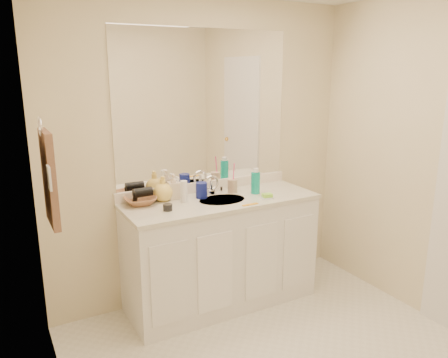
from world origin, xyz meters
TOP-DOWN VIEW (x-y plane):
  - wall_back at (0.00, 1.30)m, footprint 2.60×0.02m
  - wall_left at (-1.30, 0.00)m, footprint 0.02×2.60m
  - vanity_cabinet at (0.00, 1.02)m, footprint 1.50×0.55m
  - countertop at (0.00, 1.02)m, footprint 1.52×0.57m
  - backsplash at (0.00, 1.29)m, footprint 1.52×0.03m
  - sink_basin at (0.00, 1.00)m, footprint 0.37×0.37m
  - faucet at (0.00, 1.18)m, footprint 0.02×0.02m
  - mirror at (0.00, 1.29)m, footprint 1.48×0.01m
  - blue_mug at (-0.12, 1.13)m, footprint 0.11×0.11m
  - tan_cup at (0.17, 1.14)m, footprint 0.08×0.08m
  - toothbrush at (0.18, 1.14)m, footprint 0.01×0.04m
  - mouthwash_bottle at (0.32, 1.03)m, footprint 0.09×0.09m
  - soap_dish at (0.32, 0.87)m, footprint 0.10×0.09m
  - green_soap at (0.32, 0.87)m, footprint 0.08×0.07m
  - orange_comb at (0.12, 0.79)m, footprint 0.13×0.03m
  - dark_jar at (-0.47, 0.96)m, footprint 0.08×0.08m
  - extra_white_bottle at (-0.28, 1.09)m, footprint 0.07×0.07m
  - soap_bottle_white at (-0.27, 1.24)m, footprint 0.07×0.07m
  - soap_bottle_cream at (-0.31, 1.21)m, footprint 0.10×0.10m
  - soap_bottle_yellow at (-0.41, 1.20)m, footprint 0.16×0.16m
  - wicker_basket at (-0.59, 1.19)m, footprint 0.27×0.27m
  - hair_dryer at (-0.57, 1.19)m, footprint 0.14×0.08m
  - towel_ring at (-1.27, 0.77)m, footprint 0.01×0.11m
  - hand_towel at (-1.25, 0.77)m, footprint 0.04×0.32m
  - switch_plate at (-1.27, 0.57)m, footprint 0.01×0.08m

SIDE VIEW (x-z plane):
  - vanity_cabinet at x=0.00m, z-range 0.00..0.85m
  - countertop at x=0.00m, z-range 0.85..0.88m
  - sink_basin at x=0.00m, z-range 0.86..0.88m
  - orange_comb at x=0.12m, z-range 0.88..0.89m
  - soap_dish at x=0.32m, z-range 0.88..0.89m
  - dark_jar at x=-0.47m, z-range 0.88..0.93m
  - green_soap at x=0.32m, z-range 0.89..0.92m
  - wicker_basket at x=-0.59m, z-range 0.88..0.94m
  - backsplash at x=0.00m, z-range 0.88..0.96m
  - tan_cup at x=0.17m, z-range 0.88..0.99m
  - faucet at x=0.00m, z-range 0.88..0.99m
  - blue_mug at x=-0.12m, z-range 0.88..1.00m
  - soap_bottle_white at x=-0.27m, z-range 0.88..1.05m
  - extra_white_bottle at x=-0.28m, z-range 0.88..1.05m
  - mouthwash_bottle at x=0.32m, z-range 0.88..1.05m
  - hair_dryer at x=-0.57m, z-range 0.94..1.00m
  - soap_bottle_yellow at x=-0.41m, z-range 0.88..1.07m
  - soap_bottle_cream at x=-0.31m, z-range 0.88..1.07m
  - toothbrush at x=0.18m, z-range 0.94..1.12m
  - wall_back at x=0.00m, z-range 0.00..2.40m
  - wall_left at x=-1.30m, z-range 0.00..2.40m
  - hand_towel at x=-1.25m, z-range 0.98..1.52m
  - switch_plate at x=-1.27m, z-range 1.24..1.36m
  - towel_ring at x=-1.27m, z-range 1.49..1.61m
  - mirror at x=0.00m, z-range 0.96..2.16m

